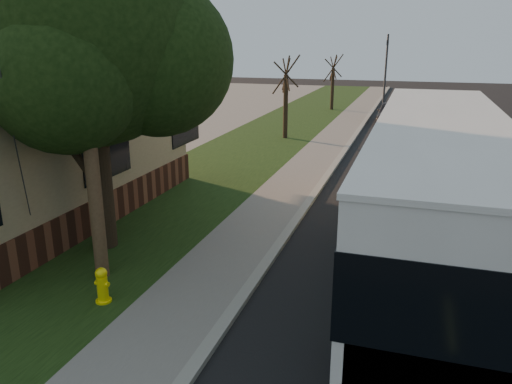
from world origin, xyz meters
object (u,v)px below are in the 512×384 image
at_px(bare_tree_near, 286,98).
at_px(utility_pole, 81,65).
at_px(traffic_signal, 386,65).
at_px(bare_tree_far, 333,83).
at_px(leafy_tree, 92,37).
at_px(distant_car, 390,112).
at_px(transit_bus, 436,187).
at_px(fire_hydrant, 102,285).

bearing_deg(bare_tree_near, utility_pole, -89.34).
bearing_deg(traffic_signal, bare_tree_far, -131.19).
distance_m(leafy_tree, distant_car, 23.69).
bearing_deg(transit_bus, bare_tree_near, 117.23).
height_order(leafy_tree, bare_tree_near, leafy_tree).
distance_m(fire_hydrant, bare_tree_far, 30.04).
bearing_deg(bare_tree_near, fire_hydrant, -87.14).
distance_m(bare_tree_near, bare_tree_far, 12.01).
height_order(bare_tree_far, transit_bus, bare_tree_far).
distance_m(fire_hydrant, bare_tree_near, 18.10).
relative_size(leafy_tree, distant_car, 1.95).
height_order(bare_tree_near, distant_car, bare_tree_near).
distance_m(fire_hydrant, traffic_signal, 34.25).
xyz_separation_m(fire_hydrant, traffic_signal, (3.10, 34.00, 2.73)).
height_order(traffic_signal, distant_car, traffic_signal).
relative_size(transit_bus, distant_car, 3.22).
height_order(bare_tree_far, distant_car, bare_tree_far).
height_order(utility_pole, bare_tree_near, utility_pole).
bearing_deg(traffic_signal, distant_car, -83.51).
height_order(leafy_tree, transit_bus, leafy_tree).
relative_size(bare_tree_near, distant_car, 1.07).
bearing_deg(leafy_tree, utility_pole, -62.40).
relative_size(fire_hydrant, utility_pole, 0.08).
height_order(utility_pole, traffic_signal, utility_pole).
distance_m(bare_tree_near, distant_car, 8.90).
xyz_separation_m(utility_pole, bare_tree_far, (0.31, 29.01, -2.63)).
bearing_deg(utility_pole, leafy_tree, 117.60).
xyz_separation_m(bare_tree_near, traffic_signal, (4.00, 16.00, 1.01)).
bearing_deg(distant_car, utility_pole, -102.68).
bearing_deg(bare_tree_near, traffic_signal, 75.96).
distance_m(leafy_tree, bare_tree_near, 15.66).
bearing_deg(distant_car, transit_bus, -85.67).
xyz_separation_m(fire_hydrant, utility_pole, (-0.71, 0.99, 4.20)).
bearing_deg(bare_tree_far, transit_bus, -75.61).
bearing_deg(bare_tree_near, transit_bus, -62.77).
bearing_deg(utility_pole, traffic_signal, 83.42).
distance_m(bare_tree_far, transit_bus, 26.71).
bearing_deg(fire_hydrant, distant_car, 80.76).
xyz_separation_m(leafy_tree, bare_tree_near, (0.67, 15.35, -3.02)).
xyz_separation_m(bare_tree_far, transit_bus, (6.64, -25.87, -0.15)).
bearing_deg(utility_pole, distant_car, 78.78).
bearing_deg(fire_hydrant, bare_tree_far, 90.76).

